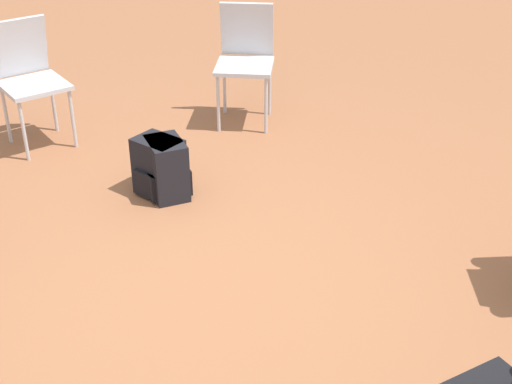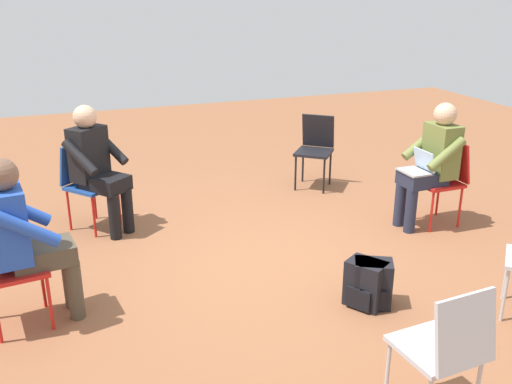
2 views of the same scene
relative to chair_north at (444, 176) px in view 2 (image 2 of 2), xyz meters
name	(u,v)px [view 2 (image 2 of 2)]	position (x,y,z in m)	size (l,w,h in m)	color
ground_plane	(262,261)	(0.19, -2.01, -0.50)	(14.00, 14.00, 0.00)	brown
chair_north	(444,176)	(0.00, 0.00, 0.00)	(0.41, 0.44, 0.85)	red
chair_southwest	(86,179)	(-1.14, -3.36, 0.00)	(0.58, 0.58, 0.85)	#1E4799
chair_south	(4,264)	(0.53, -4.03, 0.00)	(0.45, 0.48, 0.85)	red
chair_northwest	(315,146)	(-1.47, -0.70, 0.00)	(0.58, 0.58, 0.85)	black
chair_east	(446,346)	(2.35, -1.79, 0.00)	(0.47, 0.43, 0.85)	#B7B7BC
person_with_laptop	(432,159)	(0.00, -0.17, 0.20)	(0.50, 0.53, 1.24)	#23283D
person_in_black	(96,163)	(-1.01, -3.25, 0.20)	(0.63, 0.63, 1.24)	black
person_in_blue	(26,233)	(0.51, -3.87, 0.20)	(0.54, 0.55, 1.24)	#4C4233
backpack_near_laptop_user	(372,286)	(1.15, -1.49, -0.34)	(0.31, 0.34, 0.36)	black
backpack_by_empty_chair	(365,286)	(1.13, -1.54, -0.34)	(0.34, 0.32, 0.36)	black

